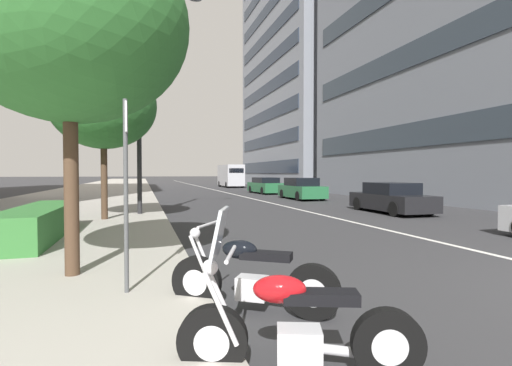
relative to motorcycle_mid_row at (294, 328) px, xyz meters
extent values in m
cube|color=#A39E93|center=(29.70, 5.07, -0.36)|extent=(160.00, 9.36, 0.15)
cube|color=silver|center=(34.70, -5.99, -0.43)|extent=(110.00, 0.16, 0.01)
cylinder|color=black|center=(0.24, 0.67, -0.13)|extent=(0.32, 0.62, 0.62)
cylinder|color=silver|center=(0.24, 0.67, -0.13)|extent=(0.23, 0.33, 0.31)
cylinder|color=black|center=(-0.27, -0.75, -0.13)|extent=(0.32, 0.62, 0.62)
cylinder|color=silver|center=(-0.27, -0.75, -0.13)|extent=(0.23, 0.33, 0.31)
cube|color=silver|center=(-0.02, -0.04, -0.14)|extent=(0.37, 0.45, 0.28)
cube|color=black|center=(-0.08, -0.21, 0.27)|extent=(0.43, 0.68, 0.10)
ellipsoid|color=#AD1116|center=(0.04, 0.12, 0.33)|extent=(0.38, 0.51, 0.24)
cylinder|color=silver|center=(0.14, 0.61, 0.18)|extent=(0.15, 0.31, 0.64)
cylinder|color=silver|center=(0.28, 0.57, 0.18)|extent=(0.15, 0.31, 0.64)
cylinder|color=silver|center=(0.18, 0.52, 0.63)|extent=(0.58, 0.24, 0.04)
sphere|color=silver|center=(0.24, 0.68, 0.51)|extent=(0.14, 0.14, 0.14)
cube|color=#B2BCC6|center=(0.22, 0.61, 0.81)|extent=(0.45, 0.26, 0.44)
cylinder|color=silver|center=(0.02, -0.35, -0.25)|extent=(0.32, 0.68, 0.16)
cylinder|color=black|center=(1.94, 0.57, -0.10)|extent=(0.47, 0.63, 0.67)
cylinder|color=silver|center=(1.94, 0.57, -0.10)|extent=(0.29, 0.35, 0.34)
cylinder|color=black|center=(1.10, -0.71, -0.10)|extent=(0.47, 0.63, 0.67)
cylinder|color=silver|center=(1.10, -0.71, -0.10)|extent=(0.29, 0.35, 0.34)
cube|color=silver|center=(1.52, -0.07, -0.11)|extent=(0.43, 0.46, 0.28)
cube|color=black|center=(1.42, -0.22, 0.30)|extent=(0.53, 0.66, 0.10)
ellipsoid|color=black|center=(1.61, 0.07, 0.36)|extent=(0.45, 0.52, 0.24)
cylinder|color=silver|center=(1.84, 0.54, 0.21)|extent=(0.21, 0.29, 0.64)
cylinder|color=silver|center=(1.95, 0.46, 0.21)|extent=(0.21, 0.29, 0.64)
cylinder|color=silver|center=(1.85, 0.43, 0.66)|extent=(0.52, 0.36, 0.04)
sphere|color=silver|center=(1.95, 0.58, 0.54)|extent=(0.14, 0.14, 0.14)
cylinder|color=silver|center=(1.48, -0.39, -0.23)|extent=(0.45, 0.62, 0.16)
cube|color=black|center=(11.02, -9.37, 0.06)|extent=(4.33, 1.94, 0.68)
cube|color=black|center=(11.02, -9.37, 0.65)|extent=(2.16, 1.71, 0.51)
cylinder|color=black|center=(12.46, -8.62, -0.12)|extent=(0.63, 0.25, 0.62)
cylinder|color=black|center=(12.39, -10.23, -0.12)|extent=(0.63, 0.25, 0.62)
cylinder|color=black|center=(9.64, -8.50, -0.12)|extent=(0.63, 0.25, 0.62)
cylinder|color=black|center=(9.58, -10.11, -0.12)|extent=(0.63, 0.25, 0.62)
cube|color=#236038|center=(19.99, -9.04, 0.10)|extent=(4.32, 1.86, 0.77)
cube|color=black|center=(20.03, -9.04, 0.75)|extent=(2.22, 1.69, 0.53)
cylinder|color=black|center=(21.42, -8.22, -0.12)|extent=(0.62, 0.23, 0.62)
cylinder|color=black|center=(21.40, -9.88, -0.12)|extent=(0.62, 0.23, 0.62)
cylinder|color=black|center=(18.57, -8.20, -0.12)|extent=(0.62, 0.23, 0.62)
cylinder|color=black|center=(18.56, -9.86, -0.12)|extent=(0.62, 0.23, 0.62)
cube|color=#236038|center=(27.41, -8.95, 0.11)|extent=(4.66, 1.98, 0.78)
cube|color=black|center=(27.37, -8.95, 0.73)|extent=(2.62, 1.75, 0.45)
cylinder|color=black|center=(28.88, -8.08, -0.12)|extent=(0.63, 0.25, 0.62)
cylinder|color=black|center=(28.96, -9.69, -0.12)|extent=(0.63, 0.25, 0.62)
cylinder|color=black|center=(25.86, -8.21, -0.12)|extent=(0.63, 0.25, 0.62)
cylinder|color=black|center=(25.94, -9.83, -0.12)|extent=(0.63, 0.25, 0.62)
cube|color=#B7B7BC|center=(42.19, -9.32, 1.07)|extent=(6.02, 2.13, 2.56)
cube|color=black|center=(39.21, -9.34, 1.63)|extent=(0.05, 1.76, 0.56)
cylinder|color=black|center=(44.23, -8.36, -0.07)|extent=(0.72, 0.26, 0.72)
cylinder|color=black|center=(44.24, -10.25, -0.07)|extent=(0.72, 0.26, 0.72)
cylinder|color=black|center=(40.15, -8.38, -0.07)|extent=(0.72, 0.26, 0.72)
cylinder|color=black|center=(40.16, -10.28, -0.07)|extent=(0.72, 0.26, 0.72)
cylinder|color=#47494C|center=(2.35, 1.45, 1.02)|extent=(0.06, 0.06, 2.61)
cube|color=silver|center=(2.35, 1.44, 2.07)|extent=(0.32, 0.02, 0.40)
cylinder|color=#232326|center=(12.46, 1.35, 4.20)|extent=(0.18, 0.18, 8.96)
cube|color=#B21E23|center=(12.11, 1.35, 4.44)|extent=(0.56, 0.03, 1.10)
cube|color=#B21E23|center=(12.81, 1.35, 4.44)|extent=(0.56, 0.03, 1.10)
cube|color=#337033|center=(7.50, 3.72, 0.10)|extent=(4.90, 1.10, 0.77)
cylinder|color=#473323|center=(3.51, 2.31, 1.01)|extent=(0.22, 0.22, 2.59)
ellipsoid|color=#2D6B2D|center=(3.51, 2.31, 3.70)|extent=(3.70, 3.70, 3.15)
cylinder|color=#473323|center=(11.00, 2.52, 1.04)|extent=(0.22, 0.22, 2.64)
ellipsoid|color=#2D6B2D|center=(11.00, 2.52, 3.72)|extent=(3.62, 3.62, 3.08)
cube|color=#2D3842|center=(15.54, -14.34, 3.64)|extent=(23.21, 0.08, 1.50)
cube|color=#2D3842|center=(15.54, -14.34, 8.50)|extent=(23.21, 0.08, 1.50)
cube|color=gray|center=(43.22, -23.01, 15.37)|extent=(23.55, 17.26, 31.60)
cube|color=#232D3D|center=(43.22, -14.34, 2.09)|extent=(21.19, 0.08, 1.50)
cube|color=#232D3D|center=(43.22, -14.34, 5.49)|extent=(21.19, 0.08, 1.50)
cube|color=#232D3D|center=(43.22, -14.34, 8.89)|extent=(21.19, 0.08, 1.50)
cube|color=#232D3D|center=(43.22, -14.34, 12.28)|extent=(21.19, 0.08, 1.50)
cube|color=#232D3D|center=(43.22, -14.34, 15.68)|extent=(21.19, 0.08, 1.50)
cube|color=#232D3D|center=(43.22, -14.34, 19.08)|extent=(21.19, 0.08, 1.50)
cube|color=#232D3D|center=(43.22, -14.34, 22.47)|extent=(21.19, 0.08, 1.50)
camera|label=1|loc=(-2.90, 1.24, 1.33)|focal=25.90mm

